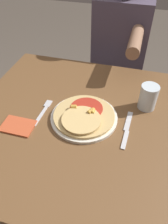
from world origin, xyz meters
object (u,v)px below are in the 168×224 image
at_px(plate, 84,117).
at_px(person_diner, 119,50).
at_px(drinking_glass, 148,97).
at_px(dining_table, 81,135).
at_px(pizza, 84,116).
at_px(knife, 127,130).
at_px(fork, 44,111).

height_order(plate, person_diner, person_diner).
relative_size(plate, drinking_glass, 2.49).
relative_size(dining_table, pizza, 3.80).
height_order(plate, drinking_glass, drinking_glass).
distance_m(pizza, knife, 0.19).
bearing_deg(person_diner, dining_table, -94.83).
distance_m(plate, knife, 0.19).
xyz_separation_m(dining_table, person_diner, (0.06, 0.75, 0.08)).
relative_size(plate, pizza, 1.10).
bearing_deg(knife, pizza, 176.24).
relative_size(fork, person_diner, 0.15).
bearing_deg(dining_table, drinking_glass, 30.15).
bearing_deg(fork, pizza, -1.45).
relative_size(plate, fork, 1.69).
xyz_separation_m(dining_table, pizza, (0.01, -0.00, 0.13)).
bearing_deg(knife, plate, 174.15).
relative_size(plate, person_diner, 0.25).
bearing_deg(pizza, dining_table, 175.36).
bearing_deg(plate, drinking_glass, 30.57).
bearing_deg(pizza, plate, 90.58).
distance_m(plate, person_diner, 0.75).
height_order(dining_table, drinking_glass, drinking_glass).
relative_size(knife, drinking_glass, 1.85).
relative_size(pizza, person_diner, 0.22).
xyz_separation_m(plate, drinking_glass, (0.26, 0.15, 0.05)).
distance_m(fork, person_diner, 0.79).
bearing_deg(pizza, knife, -3.76).
height_order(plate, pizza, pizza).
height_order(fork, drinking_glass, drinking_glass).
height_order(pizza, fork, pizza).
relative_size(pizza, knife, 1.23).
xyz_separation_m(knife, person_diner, (-0.14, 0.76, -0.03)).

